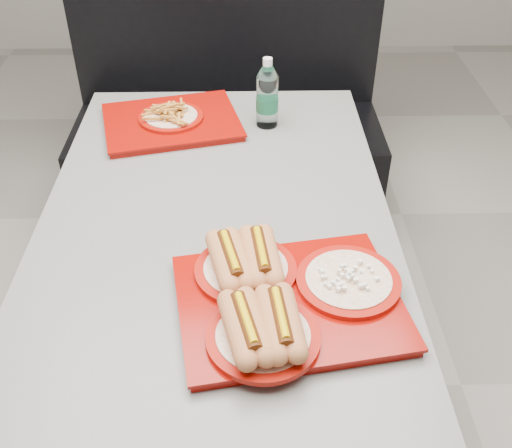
{
  "coord_description": "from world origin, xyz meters",
  "views": [
    {
      "loc": [
        0.08,
        -1.25,
        1.68
      ],
      "look_at": [
        0.1,
        -0.16,
        0.83
      ],
      "focal_mm": 42.0,
      "sensor_mm": 36.0,
      "label": 1
    }
  ],
  "objects_px": {
    "tray_near": "(280,296)",
    "water_bottle": "(267,97)",
    "booth_bench": "(228,125)",
    "tray_far": "(171,119)",
    "diner_table": "(219,258)"
  },
  "relations": [
    {
      "from": "tray_near",
      "to": "water_bottle",
      "type": "distance_m",
      "value": 0.81
    },
    {
      "from": "booth_bench",
      "to": "tray_far",
      "type": "xyz_separation_m",
      "value": [
        -0.16,
        -0.64,
        0.37
      ]
    },
    {
      "from": "tray_near",
      "to": "tray_far",
      "type": "distance_m",
      "value": 0.86
    },
    {
      "from": "diner_table",
      "to": "booth_bench",
      "type": "relative_size",
      "value": 1.05
    },
    {
      "from": "booth_bench",
      "to": "water_bottle",
      "type": "xyz_separation_m",
      "value": [
        0.15,
        -0.64,
        0.44
      ]
    },
    {
      "from": "booth_bench",
      "to": "water_bottle",
      "type": "bearing_deg",
      "value": -76.99
    },
    {
      "from": "booth_bench",
      "to": "water_bottle",
      "type": "distance_m",
      "value": 0.79
    },
    {
      "from": "booth_bench",
      "to": "tray_far",
      "type": "height_order",
      "value": "booth_bench"
    },
    {
      "from": "tray_far",
      "to": "diner_table",
      "type": "bearing_deg",
      "value": -71.08
    },
    {
      "from": "tray_near",
      "to": "tray_far",
      "type": "height_order",
      "value": "tray_near"
    },
    {
      "from": "tray_far",
      "to": "water_bottle",
      "type": "distance_m",
      "value": 0.31
    },
    {
      "from": "tray_far",
      "to": "water_bottle",
      "type": "height_order",
      "value": "water_bottle"
    },
    {
      "from": "tray_far",
      "to": "water_bottle",
      "type": "relative_size",
      "value": 2.16
    },
    {
      "from": "water_bottle",
      "to": "tray_near",
      "type": "bearing_deg",
      "value": -89.97
    },
    {
      "from": "water_bottle",
      "to": "tray_far",
      "type": "bearing_deg",
      "value": 179.92
    }
  ]
}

